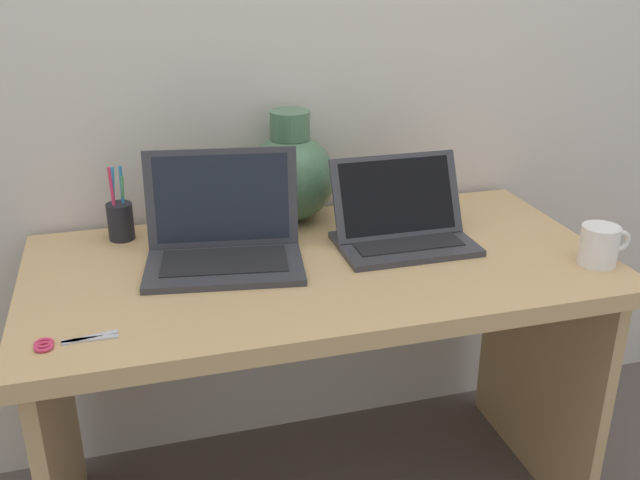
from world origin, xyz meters
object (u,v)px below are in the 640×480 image
(green_vase, at_px, (291,174))
(scissors, at_px, (61,343))
(laptop_right, at_px, (401,222))
(coffee_mug, at_px, (600,245))
(pen_cup, at_px, (120,219))
(laptop_left, at_px, (223,233))

(green_vase, height_order, scissors, green_vase)
(laptop_right, distance_m, green_vase, 0.32)
(coffee_mug, distance_m, pen_cup, 1.11)
(laptop_left, distance_m, green_vase, 0.30)
(laptop_left, xyz_separation_m, pen_cup, (-0.22, 0.19, -0.01))
(laptop_right, xyz_separation_m, coffee_mug, (0.38, -0.23, -0.01))
(pen_cup, bearing_deg, coffee_mug, -23.20)
(green_vase, bearing_deg, pen_cup, -177.10)
(green_vase, relative_size, scissors, 1.92)
(laptop_right, height_order, scissors, laptop_right)
(laptop_right, bearing_deg, scissors, -160.38)
(laptop_right, xyz_separation_m, scissors, (-0.76, -0.27, -0.05))
(laptop_left, relative_size, green_vase, 1.33)
(laptop_left, relative_size, laptop_right, 1.19)
(scissors, bearing_deg, pen_cup, 75.83)
(laptop_right, distance_m, scissors, 0.81)
(green_vase, relative_size, pen_cup, 1.55)
(laptop_left, height_order, green_vase, green_vase)
(pen_cup, bearing_deg, laptop_left, -39.87)
(laptop_right, relative_size, green_vase, 1.12)
(pen_cup, bearing_deg, scissors, -104.17)
(laptop_left, xyz_separation_m, coffee_mug, (0.80, -0.25, -0.02))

